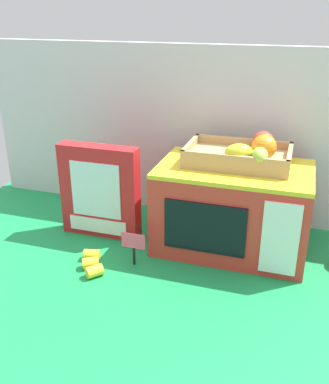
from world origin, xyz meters
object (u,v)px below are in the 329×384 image
Objects in this scene: cookie_set_box at (100,192)px; price_sign at (133,244)px; food_groups_crate at (244,155)px; loose_toy_banana at (92,263)px; toy_microwave at (232,208)px.

cookie_set_box is 2.97× the size of price_sign.
food_groups_crate is 1.01× the size of cookie_set_box.
price_sign is at bearing 26.13° from loose_toy_banana.
loose_toy_banana is (-0.37, -0.27, -0.27)m from food_groups_crate.
loose_toy_banana is at bearing -153.87° from price_sign.
food_groups_crate reaches higher than loose_toy_banana.
toy_microwave is at bearing 37.74° from price_sign.
toy_microwave reaches higher than loose_toy_banana.
price_sign is 0.13m from loose_toy_banana.
cookie_set_box is (-0.43, -0.07, -0.14)m from food_groups_crate.
cookie_set_box reaches higher than toy_microwave.
loose_toy_banana is (-0.35, -0.24, -0.11)m from toy_microwave.
food_groups_crate is at bearing 38.98° from price_sign.
toy_microwave is 3.57× the size of loose_toy_banana.
food_groups_crate reaches higher than price_sign.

